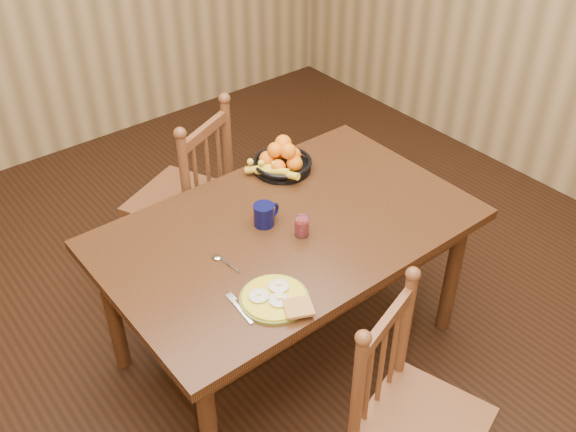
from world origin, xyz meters
TOP-DOWN VIEW (x-y plane):
  - room at (0.00, 0.00)m, footprint 4.52×5.02m
  - dining_table at (0.00, 0.00)m, footprint 1.60×1.00m
  - chair_far at (-0.07, 0.77)m, footprint 0.61×0.60m
  - chair_near at (-0.13, -0.88)m, footprint 0.54×0.52m
  - breakfast_plate at (-0.32, -0.33)m, footprint 0.26×0.30m
  - fork at (-0.45, -0.27)m, footprint 0.04×0.18m
  - spoon at (-0.36, -0.01)m, footprint 0.04×0.16m
  - coffee_mug at (-0.07, 0.07)m, footprint 0.13×0.09m
  - juice_glass at (0.01, -0.09)m, footprint 0.06×0.06m
  - fruit_bowl at (0.25, 0.36)m, footprint 0.32×0.32m

SIDE VIEW (x-z plane):
  - chair_near at x=-0.13m, z-range -0.01..0.94m
  - chair_far at x=-0.07m, z-range -0.01..1.01m
  - dining_table at x=0.00m, z-range 0.29..1.04m
  - fork at x=-0.45m, z-range 0.75..0.76m
  - spoon at x=-0.36m, z-range 0.75..0.76m
  - breakfast_plate at x=-0.32m, z-range 0.74..0.78m
  - juice_glass at x=0.01m, z-range 0.75..0.84m
  - coffee_mug at x=-0.07m, z-range 0.75..0.85m
  - fruit_bowl at x=0.25m, z-range 0.72..0.89m
  - room at x=0.00m, z-range -0.01..2.71m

